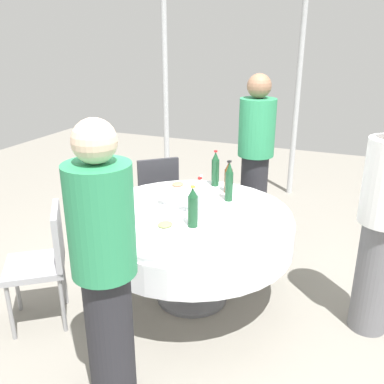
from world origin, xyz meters
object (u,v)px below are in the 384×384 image
at_px(bottle_brown_mid, 99,205).
at_px(wine_glass_mid, 164,193).
at_px(bottle_dark_green_front, 193,208).
at_px(bottle_dark_green_far, 215,169).
at_px(bottle_clear_outer, 201,195).
at_px(wine_glass_rear, 186,198).
at_px(wine_glass_outer, 124,184).
at_px(dining_table, 192,230).
at_px(person_far, 384,223).
at_px(bottle_dark_green_near, 229,182).
at_px(person_north, 105,266).
at_px(bottle_brown_north, 228,178).
at_px(bottle_clear_rear, 200,201).
at_px(chair_front, 156,190).
at_px(person_near, 255,158).
at_px(chair_outer, 45,256).
at_px(plate_east, 178,186).
at_px(plate_left, 165,226).

bearing_deg(bottle_brown_mid, wine_glass_mid, 149.46).
bearing_deg(bottle_dark_green_front, bottle_dark_green_far, -170.89).
distance_m(bottle_clear_outer, wine_glass_rear, 0.11).
distance_m(wine_glass_rear, wine_glass_outer, 0.62).
relative_size(dining_table, bottle_brown_mid, 5.25).
bearing_deg(wine_glass_outer, dining_table, 78.77).
bearing_deg(person_far, bottle_dark_green_near, -105.82).
distance_m(bottle_dark_green_near, person_north, 1.41).
relative_size(bottle_brown_north, wine_glass_rear, 1.79).
bearing_deg(bottle_clear_rear, person_far, 101.91).
height_order(bottle_dark_green_front, chair_front, bottle_dark_green_front).
bearing_deg(wine_glass_mid, bottle_dark_green_near, 123.19).
distance_m(bottle_dark_green_far, chair_front, 0.82).
bearing_deg(bottle_brown_north, bottle_brown_mid, -35.09).
height_order(bottle_dark_green_far, bottle_dark_green_front, bottle_dark_green_far).
distance_m(bottle_clear_outer, chair_front, 1.18).
relative_size(person_near, chair_outer, 1.91).
bearing_deg(bottle_dark_green_far, chair_front, -108.18).
relative_size(plate_east, chair_front, 0.28).
distance_m(bottle_brown_north, bottle_dark_green_near, 0.19).
xyz_separation_m(bottle_brown_north, plate_left, (0.82, -0.19, -0.12)).
xyz_separation_m(wine_glass_mid, wine_glass_rear, (0.05, 0.21, 0.01)).
height_order(bottle_brown_mid, bottle_clear_rear, bottle_clear_rear).
xyz_separation_m(bottle_dark_green_front, plate_left, (0.10, -0.16, -0.13)).
bearing_deg(chair_outer, wine_glass_outer, -51.29).
relative_size(wine_glass_outer, plate_left, 0.54).
bearing_deg(bottle_dark_green_near, chair_front, -119.72).
relative_size(person_north, chair_front, 1.87).
xyz_separation_m(bottle_brown_mid, chair_outer, (0.23, -0.33, -0.36)).
height_order(bottle_dark_green_far, bottle_clear_outer, bottle_dark_green_far).
height_order(dining_table, plate_left, plate_left).
height_order(dining_table, bottle_dark_green_near, bottle_dark_green_near).
relative_size(bottle_clear_outer, person_north, 0.17).
bearing_deg(bottle_brown_north, person_near, 174.47).
xyz_separation_m(dining_table, bottle_dark_green_front, (0.22, 0.10, 0.28)).
relative_size(bottle_clear_rear, plate_east, 1.29).
distance_m(dining_table, bottle_brown_north, 0.59).
bearing_deg(bottle_brown_mid, bottle_clear_rear, 115.77).
relative_size(bottle_dark_green_front, wine_glass_rear, 1.93).
distance_m(bottle_brown_north, chair_front, 0.99).
bearing_deg(person_near, bottle_dark_green_front, -84.58).
xyz_separation_m(wine_glass_rear, wine_glass_outer, (-0.13, -0.61, -0.01)).
relative_size(bottle_clear_rear, plate_left, 1.30).
bearing_deg(dining_table, chair_outer, -53.13).
bearing_deg(bottle_clear_rear, chair_outer, -60.90).
height_order(bottle_clear_rear, wine_glass_outer, bottle_clear_rear).
height_order(bottle_clear_outer, wine_glass_mid, bottle_clear_outer).
bearing_deg(bottle_brown_north, bottle_dark_green_front, -1.64).
relative_size(bottle_brown_mid, bottle_clear_outer, 1.02).
bearing_deg(bottle_clear_rear, dining_table, -136.42).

